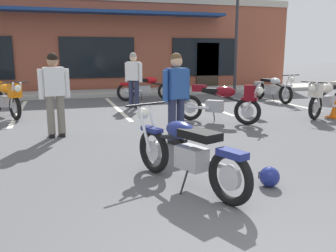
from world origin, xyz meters
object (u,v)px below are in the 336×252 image
(traffic_cone, at_px, (336,108))
(parking_lot_lamp_post, at_px, (238,15))
(motorcycle_foreground_classic, at_px, (186,151))
(motorcycle_red_sportbike, at_px, (6,97))
(motorcycle_orange_scrambler, at_px, (326,97))
(helmet_on_pavement, at_px, (269,177))
(person_in_shorts_foreground, at_px, (54,90))
(motorcycle_green_cafe_racer, at_px, (147,87))
(person_near_building, at_px, (134,77))
(motorcycle_blue_standard, at_px, (223,101))
(motorcycle_cream_vintage, at_px, (272,88))
(person_in_black_shirt, at_px, (176,93))

(traffic_cone, relative_size, parking_lot_lamp_post, 0.11)
(motorcycle_foreground_classic, relative_size, motorcycle_red_sportbike, 1.03)
(motorcycle_orange_scrambler, xyz_separation_m, helmet_on_pavement, (-4.21, -4.04, -0.40))
(person_in_shorts_foreground, xyz_separation_m, parking_lot_lamp_post, (7.05, 5.96, 2.15))
(motorcycle_red_sportbike, bearing_deg, person_in_shorts_foreground, -65.73)
(motorcycle_orange_scrambler, bearing_deg, person_in_shorts_foreground, -176.77)
(helmet_on_pavement, bearing_deg, motorcycle_orange_scrambler, 43.83)
(motorcycle_green_cafe_racer, xyz_separation_m, person_near_building, (-0.77, -1.49, 0.49))
(person_near_building, xyz_separation_m, traffic_cone, (4.67, -3.25, -0.69))
(person_near_building, bearing_deg, motorcycle_green_cafe_racer, 62.52)
(motorcycle_blue_standard, bearing_deg, motorcycle_cream_vintage, 42.56)
(motorcycle_foreground_classic, relative_size, motorcycle_cream_vintage, 0.95)
(helmet_on_pavement, bearing_deg, person_near_building, 92.37)
(motorcycle_green_cafe_racer, xyz_separation_m, parking_lot_lamp_post, (3.98, 1.02, 2.64))
(motorcycle_foreground_classic, bearing_deg, person_near_building, 83.93)
(motorcycle_cream_vintage, relative_size, person_near_building, 1.26)
(person_in_black_shirt, bearing_deg, motorcycle_foreground_classic, -104.99)
(motorcycle_green_cafe_racer, bearing_deg, person_near_building, -117.48)
(motorcycle_orange_scrambler, xyz_separation_m, person_in_black_shirt, (-4.63, -1.51, 0.42))
(motorcycle_blue_standard, distance_m, traffic_cone, 3.15)
(motorcycle_blue_standard, distance_m, helmet_on_pavement, 4.26)
(motorcycle_red_sportbike, xyz_separation_m, traffic_cone, (8.21, -2.57, -0.27))
(motorcycle_red_sportbike, relative_size, traffic_cone, 3.68)
(motorcycle_orange_scrambler, xyz_separation_m, parking_lot_lamp_post, (0.25, 5.57, 2.57))
(motorcycle_foreground_classic, bearing_deg, person_in_black_shirt, 75.01)
(motorcycle_foreground_classic, distance_m, motorcycle_green_cafe_racer, 8.40)
(motorcycle_foreground_classic, distance_m, motorcycle_blue_standard, 4.37)
(parking_lot_lamp_post, bearing_deg, motorcycle_cream_vintage, -88.06)
(parking_lot_lamp_post, bearing_deg, motorcycle_foreground_classic, -120.51)
(motorcycle_red_sportbike, height_order, person_in_black_shirt, person_in_black_shirt)
(person_near_building, relative_size, traffic_cone, 3.16)
(helmet_on_pavement, bearing_deg, motorcycle_blue_standard, 72.92)
(person_near_building, xyz_separation_m, parking_lot_lamp_post, (4.75, 2.51, 2.15))
(motorcycle_cream_vintage, xyz_separation_m, person_in_shorts_foreground, (-7.13, -3.43, 0.49))
(motorcycle_red_sportbike, bearing_deg, motorcycle_cream_vintage, 4.50)
(motorcycle_foreground_classic, distance_m, person_in_shorts_foreground, 3.72)
(motorcycle_green_cafe_racer, relative_size, motorcycle_orange_scrambler, 1.09)
(traffic_cone, bearing_deg, person_in_black_shirt, -164.64)
(motorcycle_blue_standard, bearing_deg, motorcycle_orange_scrambler, -0.33)
(motorcycle_green_cafe_racer, distance_m, parking_lot_lamp_post, 4.88)
(motorcycle_blue_standard, height_order, motorcycle_green_cafe_racer, same)
(person_in_black_shirt, bearing_deg, traffic_cone, 15.36)
(motorcycle_green_cafe_racer, height_order, motorcycle_orange_scrambler, same)
(motorcycle_blue_standard, distance_m, person_in_shorts_foreground, 3.88)
(motorcycle_red_sportbike, xyz_separation_m, helmet_on_pavement, (3.83, -6.43, -0.40))
(motorcycle_foreground_classic, bearing_deg, motorcycle_red_sportbike, 114.80)
(motorcycle_orange_scrambler, height_order, helmet_on_pavement, motorcycle_orange_scrambler)
(motorcycle_blue_standard, height_order, traffic_cone, motorcycle_blue_standard)
(person_in_black_shirt, relative_size, parking_lot_lamp_post, 0.35)
(motorcycle_cream_vintage, xyz_separation_m, traffic_cone, (-0.17, -3.23, -0.20))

